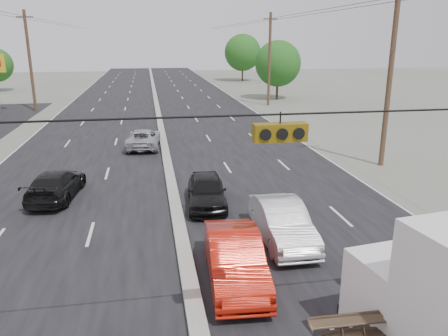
{
  "coord_description": "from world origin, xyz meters",
  "views": [
    {
      "loc": [
        -0.99,
        -7.96,
        7.17
      ],
      "look_at": [
        1.92,
        8.64,
        2.2
      ],
      "focal_mm": 35.0,
      "sensor_mm": 36.0,
      "label": 1
    }
  ],
  "objects_px": {
    "queue_car_b": "(282,223)",
    "oncoming_far": "(143,139)",
    "utility_pole_right_b": "(390,78)",
    "oncoming_near": "(56,185)",
    "utility_pole_left_c": "(30,61)",
    "red_sedan": "(235,259)",
    "queue_car_a": "(207,191)",
    "tree_right_mid": "(278,64)",
    "tree_right_far": "(243,53)",
    "utility_pole_right_c": "(269,59)"
  },
  "relations": [
    {
      "from": "queue_car_b",
      "to": "oncoming_far",
      "type": "height_order",
      "value": "queue_car_b"
    },
    {
      "from": "utility_pole_right_b",
      "to": "oncoming_near",
      "type": "relative_size",
      "value": 2.17
    },
    {
      "from": "utility_pole_left_c",
      "to": "utility_pole_right_b",
      "type": "xyz_separation_m",
      "value": [
        25.0,
        -25.0,
        0.0
      ]
    },
    {
      "from": "red_sedan",
      "to": "queue_car_a",
      "type": "relative_size",
      "value": 1.12
    },
    {
      "from": "tree_right_mid",
      "to": "tree_right_far",
      "type": "xyz_separation_m",
      "value": [
        1.0,
        25.0,
        0.62
      ]
    },
    {
      "from": "tree_right_mid",
      "to": "red_sedan",
      "type": "relative_size",
      "value": 1.55
    },
    {
      "from": "utility_pole_right_c",
      "to": "queue_car_a",
      "type": "height_order",
      "value": "utility_pole_right_c"
    },
    {
      "from": "utility_pole_right_b",
      "to": "tree_right_mid",
      "type": "relative_size",
      "value": 1.4
    },
    {
      "from": "tree_right_mid",
      "to": "oncoming_near",
      "type": "xyz_separation_m",
      "value": [
        -20.39,
        -32.61,
        -3.67
      ]
    },
    {
      "from": "utility_pole_right_b",
      "to": "tree_right_far",
      "type": "distance_m",
      "value": 55.11
    },
    {
      "from": "tree_right_far",
      "to": "red_sedan",
      "type": "relative_size",
      "value": 1.77
    },
    {
      "from": "tree_right_mid",
      "to": "red_sedan",
      "type": "distance_m",
      "value": 43.57
    },
    {
      "from": "oncoming_near",
      "to": "oncoming_far",
      "type": "height_order",
      "value": "oncoming_near"
    },
    {
      "from": "utility_pole_right_c",
      "to": "tree_right_far",
      "type": "xyz_separation_m",
      "value": [
        3.5,
        30.0,
        -0.15
      ]
    },
    {
      "from": "oncoming_far",
      "to": "queue_car_b",
      "type": "bearing_deg",
      "value": 112.5
    },
    {
      "from": "utility_pole_right_c",
      "to": "oncoming_far",
      "type": "distance_m",
      "value": 23.32
    },
    {
      "from": "tree_right_mid",
      "to": "oncoming_far",
      "type": "height_order",
      "value": "tree_right_mid"
    },
    {
      "from": "utility_pole_left_c",
      "to": "tree_right_mid",
      "type": "relative_size",
      "value": 1.4
    },
    {
      "from": "queue_car_a",
      "to": "tree_right_mid",
      "type": "bearing_deg",
      "value": 73.45
    },
    {
      "from": "queue_car_b",
      "to": "utility_pole_left_c",
      "type": "bearing_deg",
      "value": 115.89
    },
    {
      "from": "utility_pole_left_c",
      "to": "red_sedan",
      "type": "bearing_deg",
      "value": -69.02
    },
    {
      "from": "utility_pole_left_c",
      "to": "utility_pole_right_b",
      "type": "height_order",
      "value": "same"
    },
    {
      "from": "oncoming_far",
      "to": "red_sedan",
      "type": "bearing_deg",
      "value": 103.45
    },
    {
      "from": "oncoming_far",
      "to": "queue_car_a",
      "type": "bearing_deg",
      "value": 108.19
    },
    {
      "from": "tree_right_mid",
      "to": "red_sedan",
      "type": "height_order",
      "value": "tree_right_mid"
    },
    {
      "from": "utility_pole_left_c",
      "to": "oncoming_near",
      "type": "bearing_deg",
      "value": -75.56
    },
    {
      "from": "utility_pole_right_b",
      "to": "queue_car_b",
      "type": "bearing_deg",
      "value": -135.07
    },
    {
      "from": "tree_right_far",
      "to": "queue_car_a",
      "type": "xyz_separation_m",
      "value": [
        -14.6,
        -59.8,
        -4.26
      ]
    },
    {
      "from": "oncoming_far",
      "to": "oncoming_near",
      "type": "bearing_deg",
      "value": 71.7
    },
    {
      "from": "utility_pole_right_c",
      "to": "oncoming_far",
      "type": "height_order",
      "value": "utility_pole_right_c"
    },
    {
      "from": "utility_pole_right_c",
      "to": "red_sedan",
      "type": "distance_m",
      "value": 38.15
    },
    {
      "from": "utility_pole_left_c",
      "to": "queue_car_b",
      "type": "xyz_separation_m",
      "value": [
        16.14,
        -33.84,
        -4.36
      ]
    },
    {
      "from": "queue_car_a",
      "to": "oncoming_far",
      "type": "bearing_deg",
      "value": 108.34
    },
    {
      "from": "tree_right_mid",
      "to": "queue_car_a",
      "type": "xyz_separation_m",
      "value": [
        -13.6,
        -34.8,
        -3.63
      ]
    },
    {
      "from": "utility_pole_right_b",
      "to": "utility_pole_left_c",
      "type": "bearing_deg",
      "value": 135.0
    },
    {
      "from": "tree_right_far",
      "to": "utility_pole_right_b",
      "type": "bearing_deg",
      "value": -93.64
    },
    {
      "from": "queue_car_b",
      "to": "oncoming_near",
      "type": "bearing_deg",
      "value": 145.8
    },
    {
      "from": "oncoming_near",
      "to": "red_sedan",
      "type": "bearing_deg",
      "value": 134.84
    },
    {
      "from": "oncoming_near",
      "to": "utility_pole_right_c",
      "type": "bearing_deg",
      "value": -116.3
    },
    {
      "from": "tree_right_mid",
      "to": "queue_car_a",
      "type": "relative_size",
      "value": 1.73
    },
    {
      "from": "utility_pole_right_c",
      "to": "queue_car_b",
      "type": "xyz_separation_m",
      "value": [
        -8.86,
        -33.84,
        -4.36
      ]
    },
    {
      "from": "queue_car_a",
      "to": "oncoming_near",
      "type": "distance_m",
      "value": 7.14
    },
    {
      "from": "tree_right_mid",
      "to": "queue_car_a",
      "type": "height_order",
      "value": "tree_right_mid"
    },
    {
      "from": "oncoming_near",
      "to": "oncoming_far",
      "type": "xyz_separation_m",
      "value": [
        3.99,
        9.43,
        -0.02
      ]
    },
    {
      "from": "utility_pole_left_c",
      "to": "queue_car_a",
      "type": "relative_size",
      "value": 2.43
    },
    {
      "from": "tree_right_mid",
      "to": "oncoming_near",
      "type": "bearing_deg",
      "value": -122.02
    },
    {
      "from": "utility_pole_right_b",
      "to": "queue_car_b",
      "type": "relative_size",
      "value": 2.22
    },
    {
      "from": "oncoming_near",
      "to": "queue_car_b",
      "type": "bearing_deg",
      "value": 152.07
    },
    {
      "from": "utility_pole_right_b",
      "to": "utility_pole_right_c",
      "type": "bearing_deg",
      "value": 90.0
    },
    {
      "from": "tree_right_far",
      "to": "oncoming_far",
      "type": "bearing_deg",
      "value": -109.86
    }
  ]
}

